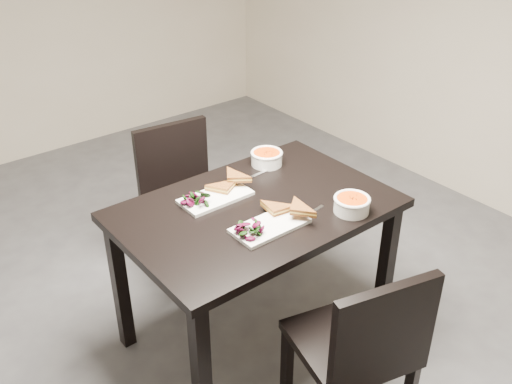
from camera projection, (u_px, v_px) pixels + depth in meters
ground at (154, 353)px, 2.80m from camera, size 5.00×5.00×0.00m
table at (256, 224)px, 2.60m from camera, size 1.20×0.80×0.75m
chair_near at (362, 346)px, 2.18m from camera, size 0.51×0.51×0.85m
chair_far at (183, 192)px, 3.19m from camera, size 0.47×0.47×0.85m
plate_near at (270, 226)px, 2.40m from camera, size 0.32×0.16×0.02m
sandwich_near at (280, 212)px, 2.43m from camera, size 0.18×0.15×0.05m
salad_near at (251, 228)px, 2.33m from camera, size 0.10×0.09×0.04m
soup_bowl_near at (352, 204)px, 2.49m from camera, size 0.16×0.16×0.07m
cutlery_near at (310, 213)px, 2.49m from camera, size 0.18×0.04×0.00m
plate_far at (216, 197)px, 2.60m from camera, size 0.32×0.16×0.02m
sandwich_far at (229, 188)px, 2.61m from camera, size 0.20×0.19×0.05m
salad_far at (197, 199)px, 2.53m from camera, size 0.10×0.09×0.04m
soup_bowl_far at (267, 157)px, 2.88m from camera, size 0.16×0.16×0.07m
cutlery_far at (255, 176)px, 2.79m from camera, size 0.18×0.03×0.00m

